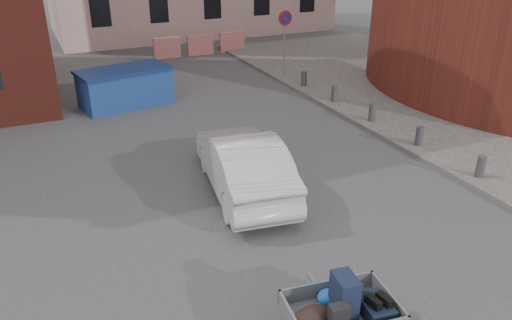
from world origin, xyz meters
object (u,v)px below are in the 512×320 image
silver_car (243,163)px  bicycle (423,87)px  trailer (341,312)px  dumpster (125,87)px

silver_car → bicycle: (8.54, 3.46, -0.15)m
trailer → dumpster: 12.77m
trailer → dumpster: size_ratio=0.56×
silver_car → bicycle: silver_car is taller
trailer → silver_car: bearing=90.3°
trailer → silver_car: silver_car is taller
dumpster → bicycle: size_ratio=1.96×
dumpster → bicycle: bearing=-34.3°
trailer → bicycle: 12.56m
dumpster → silver_car: bearing=-91.9°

